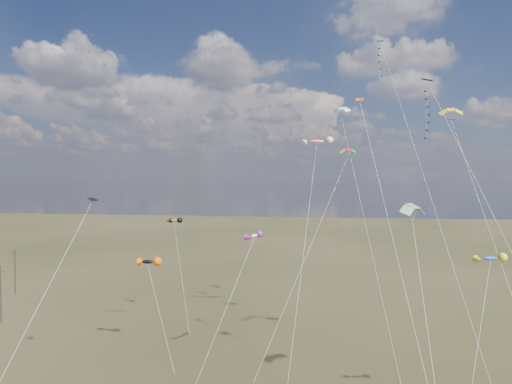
# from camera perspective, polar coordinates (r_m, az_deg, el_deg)

# --- Properties ---
(utility_pole_near) EXTENTS (1.40, 0.20, 8.00)m
(utility_pole_near) POSITION_cam_1_polar(r_m,az_deg,el_deg) (74.70, -29.30, -11.02)
(utility_pole_near) COLOR black
(utility_pole_near) RESTS_ON ground
(utility_pole_far) EXTENTS (1.40, 0.20, 8.00)m
(utility_pole_far) POSITION_cam_1_polar(r_m,az_deg,el_deg) (90.37, -27.89, -8.75)
(utility_pole_far) COLOR black
(utility_pole_far) RESTS_ON ground
(diamond_black_high) EXTENTS (9.86, 16.59, 29.41)m
(diamond_black_high) POSITION_cam_1_polar(r_m,az_deg,el_deg) (43.39, 21.52, 7.83)
(diamond_black_high) COLOR black
(diamond_black_high) RESTS_ON ground
(diamond_navy_tall) EXTENTS (8.27, 20.69, 37.51)m
(diamond_navy_tall) POSITION_cam_1_polar(r_m,az_deg,el_deg) (58.55, 16.07, 13.41)
(diamond_navy_tall) COLOR #0F1A47
(diamond_navy_tall) RESTS_ON ground
(diamond_black_mid) EXTENTS (2.86, 16.26, 18.41)m
(diamond_black_mid) POSITION_cam_1_polar(r_m,az_deg,el_deg) (46.01, -23.10, -7.79)
(diamond_black_mid) COLOR black
(diamond_black_mid) RESTS_ON ground
(diamond_orange_center) EXTENTS (5.15, 19.17, 28.67)m
(diamond_orange_center) POSITION_cam_1_polar(r_m,az_deg,el_deg) (42.12, 15.60, -0.66)
(diamond_orange_center) COLOR #F1440A
(diamond_orange_center) RESTS_ON ground
(parafoil_yellow) EXTENTS (4.02, 21.72, 28.19)m
(parafoil_yellow) POSITION_cam_1_polar(r_m,az_deg,el_deg) (52.79, 23.26, 9.26)
(parafoil_yellow) COLOR yellow
(parafoil_yellow) RESTS_ON ground
(parafoil_blue_white) EXTENTS (6.55, 22.53, 30.96)m
(parafoil_blue_white) POSITION_cam_1_polar(r_m,az_deg,el_deg) (67.70, 10.67, 10.09)
(parafoil_blue_white) COLOR blue
(parafoil_blue_white) RESTS_ON ground
(parafoil_striped) EXTENTS (2.94, 15.22, 18.68)m
(parafoil_striped) POSITION_cam_1_polar(r_m,az_deg,el_deg) (42.47, 19.02, -1.72)
(parafoil_striped) COLOR yellow
(parafoil_striped) RESTS_ON ground
(parafoil_tricolor) EXTENTS (11.06, 15.90, 24.49)m
(parafoil_tricolor) POSITION_cam_1_polar(r_m,az_deg,el_deg) (59.34, 11.34, 5.04)
(parafoil_tricolor) COLOR gold
(parafoil_tricolor) RESTS_ON ground
(novelty_black_orange) EXTENTS (6.96, 7.25, 10.98)m
(novelty_black_orange) POSITION_cam_1_polar(r_m,az_deg,el_deg) (56.35, -13.42, -8.50)
(novelty_black_orange) COLOR black
(novelty_black_orange) RESTS_ON ground
(novelty_orange_black) EXTENTS (6.09, 9.14, 14.58)m
(novelty_orange_black) POSITION_cam_1_polar(r_m,az_deg,el_deg) (67.69, -10.20, -3.58)
(novelty_orange_black) COLOR orange
(novelty_orange_black) RESTS_ON ground
(novelty_white_purple) EXTENTS (5.46, 12.09, 14.57)m
(novelty_white_purple) POSITION_cam_1_polar(r_m,az_deg,el_deg) (49.71, -0.24, -5.56)
(novelty_white_purple) COLOR white
(novelty_white_purple) RESTS_ON ground
(novelty_redwhite_stripe) EXTENTS (4.47, 21.86, 25.84)m
(novelty_redwhite_stripe) POSITION_cam_1_polar(r_m,az_deg,el_deg) (62.10, 7.62, 6.21)
(novelty_redwhite_stripe) COLOR #F13709
(novelty_redwhite_stripe) RESTS_ON ground
(novelty_blue_yellow) EXTENTS (5.56, 7.80, 14.20)m
(novelty_blue_yellow) POSITION_cam_1_polar(r_m,az_deg,el_deg) (42.90, 27.25, -7.48)
(novelty_blue_yellow) COLOR blue
(novelty_blue_yellow) RESTS_ON ground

